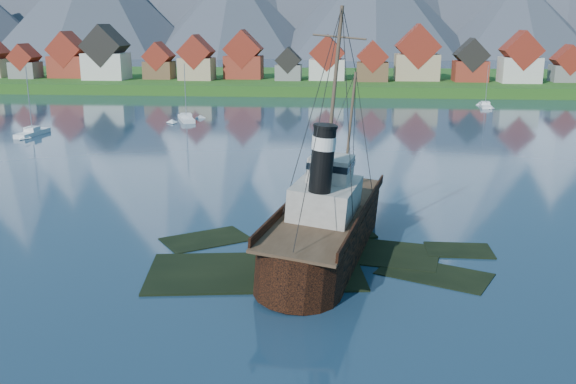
# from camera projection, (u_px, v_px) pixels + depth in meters

# --- Properties ---
(ground) EXTENTS (1400.00, 1400.00, 0.00)m
(ground) POSITION_uv_depth(u_px,v_px,m) (293.00, 265.00, 55.81)
(ground) COLOR #182F44
(ground) RESTS_ON ground
(shoal) EXTENTS (31.71, 21.24, 1.14)m
(shoal) POSITION_uv_depth(u_px,v_px,m) (314.00, 261.00, 57.81)
(shoal) COLOR black
(shoal) RESTS_ON ground
(shore_bank) EXTENTS (600.00, 80.00, 3.20)m
(shore_bank) POSITION_uv_depth(u_px,v_px,m) (334.00, 85.00, 219.49)
(shore_bank) COLOR #174714
(shore_bank) RESTS_ON ground
(seawall) EXTENTS (600.00, 2.50, 2.00)m
(seawall) POSITION_uv_depth(u_px,v_px,m) (331.00, 97.00, 182.90)
(seawall) COLOR #3F3D38
(seawall) RESTS_ON ground
(town) EXTENTS (250.96, 16.69, 17.30)m
(town) POSITION_uv_depth(u_px,v_px,m) (229.00, 60.00, 202.94)
(town) COLOR maroon
(town) RESTS_ON ground
(tugboat_wreck) EXTENTS (6.74, 29.05, 23.02)m
(tugboat_wreck) POSITION_uv_depth(u_px,v_px,m) (324.00, 220.00, 58.98)
(tugboat_wreck) COLOR black
(tugboat_wreck) RESTS_ON ground
(sailboat_b) EXTENTS (3.00, 9.29, 13.26)m
(sailboat_b) POSITION_uv_depth(u_px,v_px,m) (32.00, 134.00, 120.33)
(sailboat_b) COLOR silver
(sailboat_b) RESTS_ON ground
(sailboat_c) EXTENTS (5.91, 10.02, 12.64)m
(sailboat_c) POSITION_uv_depth(u_px,v_px,m) (186.00, 119.00, 138.40)
(sailboat_c) COLOR silver
(sailboat_c) RESTS_ON ground
(sailboat_e) EXTENTS (3.14, 9.51, 10.84)m
(sailboat_e) POSITION_uv_depth(u_px,v_px,m) (485.00, 106.00, 161.04)
(sailboat_e) COLOR silver
(sailboat_e) RESTS_ON ground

